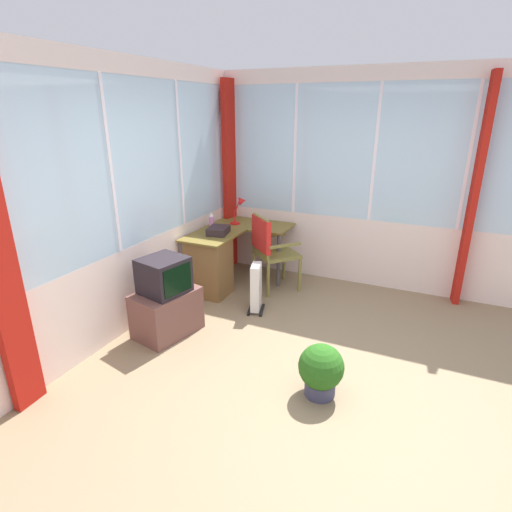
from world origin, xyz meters
TOP-DOWN VIEW (x-y plane):
  - ground at (0.00, 0.00)m, footprint 5.46×5.06m
  - north_window_panel at (0.00, 2.06)m, footprint 4.46×0.07m
  - east_window_panel at (2.26, 0.00)m, footprint 0.07×4.06m
  - curtain_corner at (2.13, 1.93)m, footprint 0.25×0.10m
  - curtain_east_far at (2.18, -1.12)m, footprint 0.25×0.10m
  - desk at (1.19, 1.70)m, footprint 1.33×1.05m
  - desk_lamp at (1.89, 1.65)m, footprint 0.24×0.20m
  - tv_remote at (1.92, 1.29)m, footprint 0.08×0.16m
  - spray_bottle at (1.50, 1.87)m, footprint 0.06×0.06m
  - paper_tray at (1.32, 1.67)m, footprint 0.34×0.28m
  - wooden_armchair at (1.54, 1.09)m, footprint 0.68×0.68m
  - tv_on_stand at (0.11, 1.61)m, footprint 0.72×0.57m
  - space_heater at (0.95, 0.98)m, footprint 0.33×0.24m
  - potted_plant at (-0.18, -0.10)m, footprint 0.37×0.37m

SIDE VIEW (x-z plane):
  - ground at x=0.00m, z-range -0.06..0.00m
  - potted_plant at x=-0.18m, z-range 0.01..0.46m
  - space_heater at x=0.95m, z-range 0.00..0.58m
  - tv_on_stand at x=0.11m, z-range -0.05..0.78m
  - desk at x=1.19m, z-range 0.04..0.77m
  - wooden_armchair at x=1.54m, z-range 0.13..1.10m
  - tv_remote at x=1.92m, z-range 0.74..0.76m
  - paper_tray at x=1.32m, z-range 0.74..0.83m
  - spray_bottle at x=1.50m, z-range 0.73..0.95m
  - desk_lamp at x=1.89m, z-range 0.79..1.15m
  - curtain_corner at x=2.13m, z-range 0.00..2.58m
  - curtain_east_far at x=2.18m, z-range 0.00..2.58m
  - north_window_panel at x=0.00m, z-range 0.00..2.68m
  - east_window_panel at x=2.26m, z-range 0.00..2.68m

